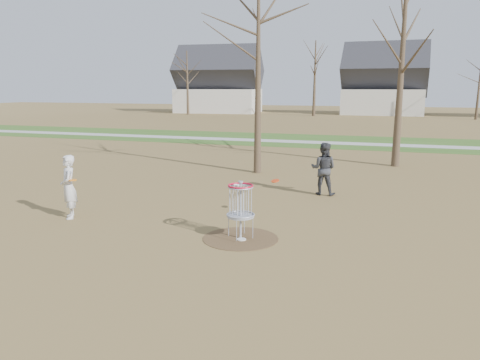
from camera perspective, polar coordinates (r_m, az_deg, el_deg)
name	(u,v)px	position (r m, az deg, el deg)	size (l,w,h in m)	color
ground	(241,239)	(11.16, 0.07, -7.15)	(160.00, 160.00, 0.00)	brown
green_band	(339,142)	(31.44, 11.94, 4.61)	(160.00, 8.00, 0.01)	#2D5119
footpath	(337,143)	(30.45, 11.73, 4.43)	(160.00, 1.50, 0.01)	#9E9E99
dirt_circle	(241,238)	(11.15, 0.07, -7.12)	(1.80, 1.80, 0.01)	#47331E
player_standing	(69,187)	(13.47, -20.16, -0.80)	(0.63, 0.42, 1.74)	silver
player_throwing	(323,169)	(15.69, 10.14, 1.36)	(0.85, 0.66, 1.74)	#333438
disc_grounded	(241,239)	(11.04, 0.18, -7.24)	(0.22, 0.22, 0.02)	white
discs_in_play	(180,180)	(12.65, -7.36, -0.05)	(5.29, 2.13, 0.13)	red
disc_golf_basket	(241,201)	(10.90, 0.07, -2.59)	(0.64, 0.64, 1.35)	#9EA3AD
bare_trees	(379,67)	(45.92, 16.54, 13.11)	(52.62, 44.98, 9.00)	#382B1E
houses_row	(403,87)	(62.64, 19.27, 10.67)	(56.51, 10.01, 7.26)	silver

